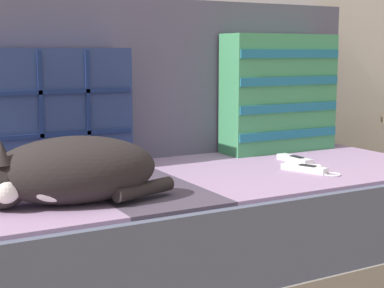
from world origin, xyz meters
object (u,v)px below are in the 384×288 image
(sleeping_cat, at_px, (65,172))
(game_remote_far, at_px, (306,169))
(throw_pillow_striped, at_px, (279,93))
(game_remote_near, at_px, (296,160))
(throw_pillow_quilted, at_px, (59,111))
(couch, at_px, (127,247))

(sleeping_cat, bearing_deg, game_remote_far, 2.07)
(throw_pillow_striped, bearing_deg, sleeping_cat, -157.46)
(sleeping_cat, distance_m, game_remote_near, 0.85)
(throw_pillow_quilted, height_order, game_remote_near, throw_pillow_quilted)
(game_remote_far, bearing_deg, sleeping_cat, -177.93)
(throw_pillow_quilted, height_order, game_remote_far, throw_pillow_quilted)
(game_remote_near, bearing_deg, throw_pillow_quilted, 163.31)
(couch, relative_size, throw_pillow_quilted, 4.97)
(throw_pillow_quilted, xyz_separation_m, game_remote_near, (0.73, -0.22, -0.18))
(throw_pillow_quilted, xyz_separation_m, throw_pillow_striped, (0.82, -0.00, 0.03))
(game_remote_near, bearing_deg, sleeping_cat, -168.85)
(throw_pillow_quilted, bearing_deg, game_remote_near, -16.69)
(throw_pillow_striped, bearing_deg, throw_pillow_quilted, 179.97)
(throw_pillow_striped, xyz_separation_m, game_remote_near, (-0.09, -0.22, -0.20))
(game_remote_far, bearing_deg, couch, 162.58)
(game_remote_near, distance_m, game_remote_far, 0.15)
(game_remote_near, bearing_deg, throw_pillow_striped, 67.63)
(throw_pillow_quilted, height_order, sleeping_cat, throw_pillow_quilted)
(throw_pillow_striped, relative_size, game_remote_near, 2.24)
(throw_pillow_striped, relative_size, sleeping_cat, 0.93)
(couch, height_order, throw_pillow_quilted, throw_pillow_quilted)
(throw_pillow_striped, bearing_deg, couch, -164.59)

